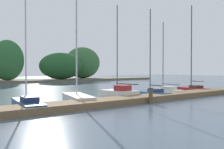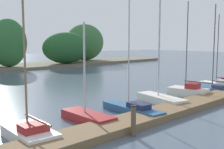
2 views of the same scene
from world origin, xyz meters
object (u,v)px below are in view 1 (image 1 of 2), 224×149
sailboat_5 (77,97)px  sailboat_8 (164,90)px  sailboat_6 (118,93)px  sailboat_4 (27,102)px  mooring_piling_2 (151,96)px  sailboat_9 (192,87)px  sailboat_7 (151,93)px

sailboat_5 → sailboat_8: 8.73m
sailboat_6 → sailboat_8: size_ratio=1.09×
sailboat_5 → sailboat_4: bearing=112.3°
sailboat_5 → sailboat_6: sailboat_5 is taller
sailboat_4 → mooring_piling_2: bearing=-105.6°
sailboat_4 → sailboat_5: 3.39m
sailboat_4 → sailboat_6: 6.80m
sailboat_8 → mooring_piling_2: 6.30m
sailboat_6 → mooring_piling_2: 3.20m
sailboat_4 → sailboat_9: size_ratio=1.01×
sailboat_6 → sailboat_9: size_ratio=0.82×
sailboat_7 → sailboat_6: bearing=76.5°
sailboat_6 → sailboat_9: bearing=-98.3°
sailboat_7 → sailboat_8: bearing=-68.2°
sailboat_4 → sailboat_8: bearing=-80.6°
sailboat_6 → sailboat_8: (5.30, 0.25, -0.10)m
sailboat_8 → sailboat_9: sailboat_9 is taller
sailboat_5 → sailboat_6: size_ratio=1.01×
sailboat_4 → mooring_piling_2: (6.79, -2.59, 0.14)m
sailboat_5 → mooring_piling_2: sailboat_5 is taller
sailboat_4 → sailboat_9: bearing=-82.3°
sailboat_4 → sailboat_5: size_ratio=1.22×
sailboat_7 → mooring_piling_2: (-2.65, -2.48, 0.16)m
sailboat_7 → sailboat_8: sailboat_7 is taller
sailboat_5 → sailboat_6: bearing=-76.6°
sailboat_6 → mooring_piling_2: bearing=171.9°
sailboat_6 → sailboat_9: (9.09, 0.05, 0.02)m
sailboat_6 → sailboat_9: 9.09m
sailboat_8 → sailboat_9: (3.80, -0.20, 0.12)m
sailboat_5 → sailboat_8: sailboat_5 is taller
sailboat_8 → sailboat_5: bearing=92.6°
sailboat_4 → sailboat_9: 15.87m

